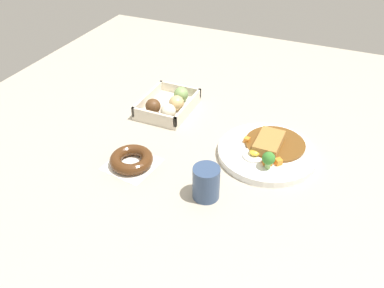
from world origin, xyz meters
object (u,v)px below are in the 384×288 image
Objects in this scene: curry_plate at (268,151)px; donut_box at (169,105)px; chocolate_ring_donut at (132,160)px; coffee_mug at (206,183)px.

donut_box is (0.09, 0.33, 0.01)m from curry_plate.
chocolate_ring_donut is (-0.17, 0.30, 0.00)m from curry_plate.
coffee_mug reaches higher than donut_box.
curry_plate reaches higher than chocolate_ring_donut.
curry_plate is at bearing -60.27° from chocolate_ring_donut.
curry_plate is 0.22m from coffee_mug.
coffee_mug reaches higher than chocolate_ring_donut.
donut_box is 0.27m from chocolate_ring_donut.
chocolate_ring_donut is at bearing 119.73° from curry_plate.
curry_plate reaches higher than donut_box.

